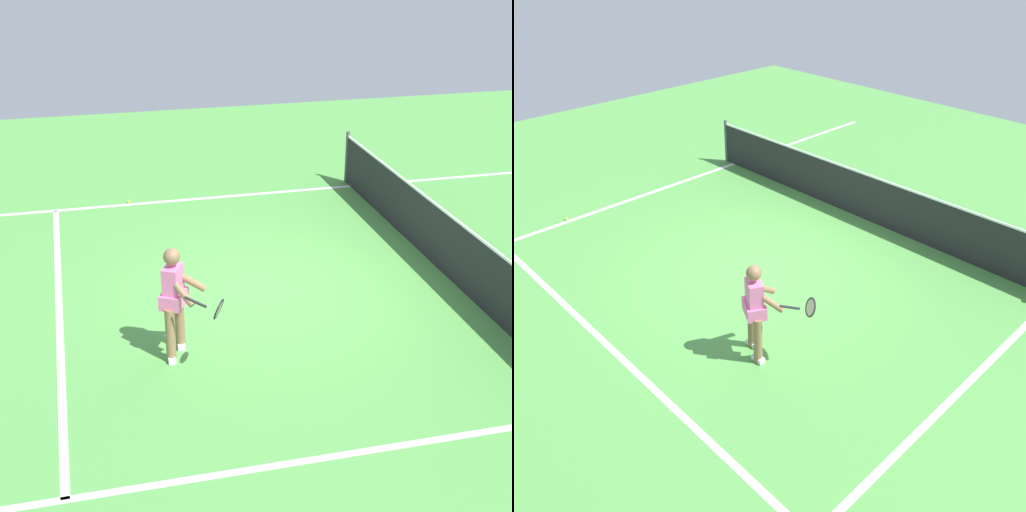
% 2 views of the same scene
% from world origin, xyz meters
% --- Properties ---
extents(ground_plane, '(23.60, 23.60, 0.00)m').
position_xyz_m(ground_plane, '(0.00, 0.00, 0.00)').
color(ground_plane, '#4C9342').
extents(service_line_marking, '(8.41, 0.10, 0.01)m').
position_xyz_m(service_line_marking, '(0.00, -3.19, 0.00)').
color(service_line_marking, white).
rests_on(service_line_marking, ground).
extents(sideline_left_marking, '(0.10, 16.15, 0.01)m').
position_xyz_m(sideline_left_marking, '(-4.21, 0.00, 0.00)').
color(sideline_left_marking, white).
rests_on(sideline_left_marking, ground).
extents(sideline_right_marking, '(0.10, 16.15, 0.01)m').
position_xyz_m(sideline_right_marking, '(4.21, 0.00, 0.00)').
color(sideline_right_marking, white).
rests_on(sideline_right_marking, ground).
extents(court_net, '(9.09, 0.08, 1.12)m').
position_xyz_m(court_net, '(0.00, 2.95, 0.53)').
color(court_net, '#4C4C51').
rests_on(court_net, ground).
extents(tennis_player, '(1.05, 0.81, 1.55)m').
position_xyz_m(tennis_player, '(1.70, -1.65, 0.85)').
color(tennis_player, '#8C6647').
rests_on(tennis_player, ground).
extents(tennis_ball_near, '(0.07, 0.07, 0.07)m').
position_xyz_m(tennis_ball_near, '(-4.30, -1.76, 0.03)').
color(tennis_ball_near, '#D1E533').
rests_on(tennis_ball_near, ground).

